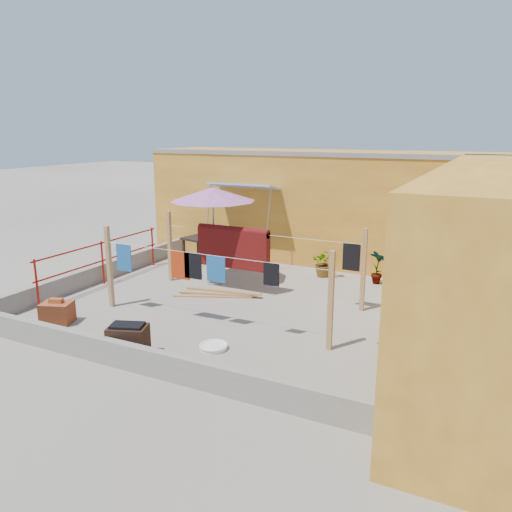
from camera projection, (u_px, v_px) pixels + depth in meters
The scene contains 21 objects.
ground at pixel (242, 304), 11.15m from camera, with size 80.00×80.00×0.00m, color #9E998E.
wall_back at pixel (332, 206), 14.62m from camera, with size 11.00×3.27×3.21m.
wall_right at pixel (510, 261), 8.52m from camera, with size 2.40×9.00×3.20m, color gold.
parapet_front at pixel (137, 359), 7.99m from camera, with size 8.30×0.16×0.44m, color gray.
parapet_left at pixel (102, 272), 12.86m from camera, with size 0.16×7.30×0.44m, color gray.
red_railing at pixel (102, 256), 12.47m from camera, with size 0.05×4.20×1.10m.
clothesline_rig at pixel (233, 252), 11.62m from camera, with size 5.09×2.35×1.80m.
patio_umbrella at pixel (213, 195), 12.12m from camera, with size 2.64×2.64×2.51m.
outdoor_table at pixel (207, 241), 14.58m from camera, with size 1.60×1.01×0.70m.
brick_stack at pixel (57, 312), 10.01m from camera, with size 0.70×0.61×0.52m.
lumber_pile at pixel (218, 294), 11.68m from camera, with size 1.96×0.89×0.12m.
brazier at pixel (128, 341), 8.52m from camera, with size 0.76×0.63×0.59m.
white_basin at pixel (214, 346), 8.86m from camera, with size 0.52×0.52×0.09m.
water_jug_a at pixel (411, 328), 9.40m from camera, with size 0.22×0.22×0.35m.
water_jug_b at pixel (386, 309), 10.41m from camera, with size 0.23×0.23×0.37m.
green_hose at pixel (433, 290), 12.04m from camera, with size 0.46×0.46×0.07m.
plant_back_a at pixel (324, 263), 13.19m from camera, with size 0.66×0.58×0.74m, color #215D1A.
plant_back_b at pixel (398, 273), 12.44m from camera, with size 0.34×0.34×0.61m, color #215D1A.
plant_right_a at pixel (378, 267), 12.53m from camera, with size 0.46×0.31×0.88m, color #215D1A.
plant_right_b at pixel (405, 332), 8.73m from camera, with size 0.38×0.31×0.70m, color #215D1A.
plant_right_c at pixel (394, 355), 7.95m from camera, with size 0.54×0.47×0.60m, color #215D1A.
Camera 1 is at (4.99, -9.30, 3.78)m, focal length 35.00 mm.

